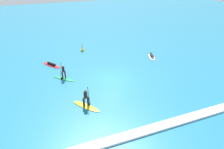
{
  "coord_description": "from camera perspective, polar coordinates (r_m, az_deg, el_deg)",
  "views": [
    {
      "loc": [
        -8.13,
        -20.2,
        11.74
      ],
      "look_at": [
        0.0,
        0.0,
        0.5
      ],
      "focal_mm": 33.89,
      "sensor_mm": 36.0,
      "label": 1
    }
  ],
  "objects": [
    {
      "name": "ground_plane",
      "position": [
        24.74,
        0.0,
        -1.03
      ],
      "size": [
        120.0,
        120.0,
        0.0
      ],
      "primitive_type": "plane",
      "color": "teal",
      "rests_on": "ground"
    },
    {
      "name": "surfer_on_yellow_board",
      "position": [
        19.87,
        -7.0,
        -7.5
      ],
      "size": [
        2.3,
        2.88,
        2.15
      ],
      "rotation": [
        0.0,
        0.0,
        5.32
      ],
      "color": "yellow",
      "rests_on": "ground_plane"
    },
    {
      "name": "surfer_on_red_board",
      "position": [
        29.01,
        -16.03,
        2.59
      ],
      "size": [
        2.34,
        3.02,
        0.4
      ],
      "rotation": [
        0.0,
        0.0,
        2.15
      ],
      "color": "red",
      "rests_on": "ground_plane"
    },
    {
      "name": "surfer_on_white_board",
      "position": [
        31.02,
        10.67,
        4.89
      ],
      "size": [
        1.57,
        2.68,
        0.44
      ],
      "rotation": [
        0.0,
        0.0,
        4.38
      ],
      "color": "white",
      "rests_on": "ground_plane"
    },
    {
      "name": "surfer_on_green_board",
      "position": [
        25.02,
        -12.86,
        -0.31
      ],
      "size": [
        2.44,
        2.58,
        2.09
      ],
      "rotation": [
        0.0,
        0.0,
        2.31
      ],
      "color": "#23B266",
      "rests_on": "ground_plane"
    },
    {
      "name": "marker_buoy",
      "position": [
        33.09,
        -8.01,
        6.59
      ],
      "size": [
        0.5,
        0.5,
        1.37
      ],
      "color": "yellow",
      "rests_on": "ground_plane"
    },
    {
      "name": "wave_crest",
      "position": [
        17.91,
        11.52,
        -13.96
      ],
      "size": [
        17.64,
        0.9,
        0.18
      ],
      "primitive_type": "cube",
      "color": "white",
      "rests_on": "ground_plane"
    }
  ]
}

